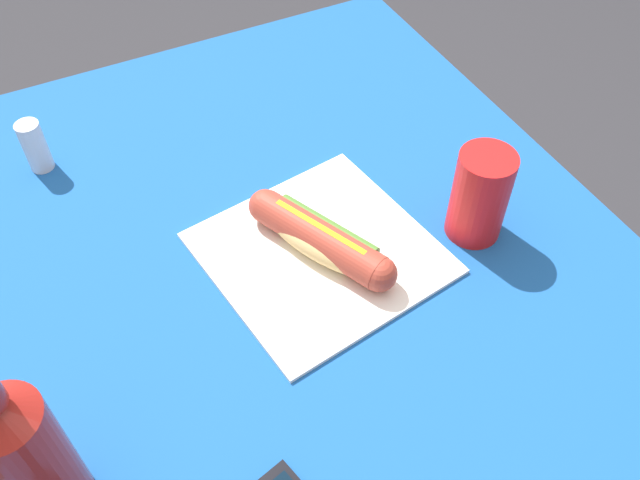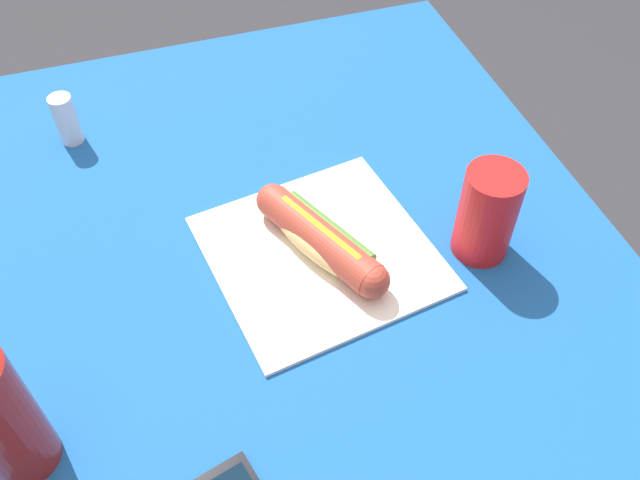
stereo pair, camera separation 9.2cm
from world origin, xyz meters
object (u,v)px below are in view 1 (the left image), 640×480
Objects in this scene: soda_bottle at (27,454)px; salt_shaker at (35,146)px; hot_dog at (320,239)px; drinking_cup at (480,195)px.

salt_shaker is (-0.53, 0.09, -0.07)m from soda_bottle.
hot_dog is at bearing 40.80° from salt_shaker.
salt_shaker reaches higher than hot_dog.
soda_bottle reaches higher than hot_dog.
drinking_cup is at bearing 51.62° from salt_shaker.
drinking_cup is (0.06, 0.21, 0.04)m from hot_dog.
soda_bottle is 3.03× the size of salt_shaker.
soda_bottle is at bearing -66.14° from hot_dog.
soda_bottle reaches higher than salt_shaker.
soda_bottle is (0.18, -0.40, 0.08)m from hot_dog.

